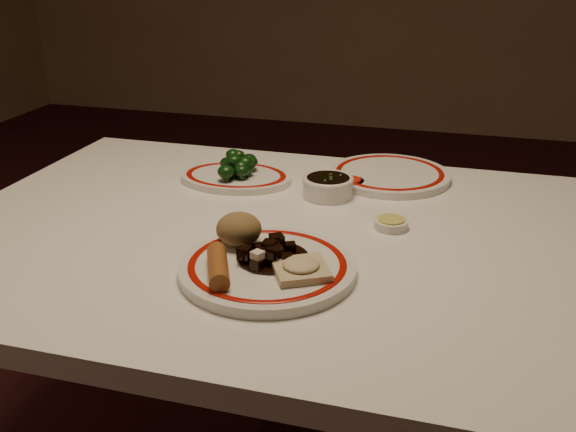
# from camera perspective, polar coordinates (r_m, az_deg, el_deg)

# --- Properties ---
(dining_table) EXTENTS (1.20, 0.90, 0.75)m
(dining_table) POSITION_cam_1_polar(r_m,az_deg,el_deg) (1.23, -1.99, -4.96)
(dining_table) COLOR white
(dining_table) RESTS_ON ground
(main_plate) EXTENTS (0.32, 0.32, 0.02)m
(main_plate) POSITION_cam_1_polar(r_m,az_deg,el_deg) (1.02, -1.84, -4.60)
(main_plate) COLOR silver
(main_plate) RESTS_ON dining_table
(rice_mound) EXTENTS (0.08, 0.08, 0.05)m
(rice_mound) POSITION_cam_1_polar(r_m,az_deg,el_deg) (1.07, -4.39, -1.16)
(rice_mound) COLOR olive
(rice_mound) RESTS_ON main_plate
(spring_roll) EXTENTS (0.07, 0.11, 0.03)m
(spring_roll) POSITION_cam_1_polar(r_m,az_deg,el_deg) (0.98, -6.24, -4.46)
(spring_roll) COLOR #985725
(spring_roll) RESTS_ON main_plate
(fried_wonton) EXTENTS (0.11, 0.11, 0.02)m
(fried_wonton) POSITION_cam_1_polar(r_m,az_deg,el_deg) (0.98, 1.17, -4.64)
(fried_wonton) COLOR #C8B78D
(fried_wonton) RESTS_ON main_plate
(stirfry_heap) EXTENTS (0.12, 0.12, 0.03)m
(stirfry_heap) POSITION_cam_1_polar(r_m,az_deg,el_deg) (1.02, -1.61, -3.36)
(stirfry_heap) COLOR black
(stirfry_heap) RESTS_ON main_plate
(broccoli_plate) EXTENTS (0.25, 0.22, 0.02)m
(broccoli_plate) POSITION_cam_1_polar(r_m,az_deg,el_deg) (1.42, -4.65, 3.46)
(broccoli_plate) COLOR silver
(broccoli_plate) RESTS_ON dining_table
(broccoli_pile) EXTENTS (0.08, 0.12, 0.05)m
(broccoli_pile) POSITION_cam_1_polar(r_m,az_deg,el_deg) (1.41, -4.60, 4.61)
(broccoli_pile) COLOR #23471C
(broccoli_pile) RESTS_ON broccoli_plate
(soy_bowl) EXTENTS (0.10, 0.10, 0.04)m
(soy_bowl) POSITION_cam_1_polar(r_m,az_deg,el_deg) (1.33, 3.57, 2.58)
(soy_bowl) COLOR silver
(soy_bowl) RESTS_ON dining_table
(sweet_sour_dish) EXTENTS (0.06, 0.06, 0.02)m
(sweet_sour_dish) POSITION_cam_1_polar(r_m,az_deg,el_deg) (1.38, 5.47, 2.92)
(sweet_sour_dish) COLOR silver
(sweet_sour_dish) RESTS_ON dining_table
(mustard_dish) EXTENTS (0.06, 0.06, 0.02)m
(mustard_dish) POSITION_cam_1_polar(r_m,az_deg,el_deg) (1.19, 9.14, -0.66)
(mustard_dish) COLOR silver
(mustard_dish) RESTS_ON dining_table
(far_plate) EXTENTS (0.28, 0.28, 0.02)m
(far_plate) POSITION_cam_1_polar(r_m,az_deg,el_deg) (1.45, 9.00, 3.65)
(far_plate) COLOR silver
(far_plate) RESTS_ON dining_table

